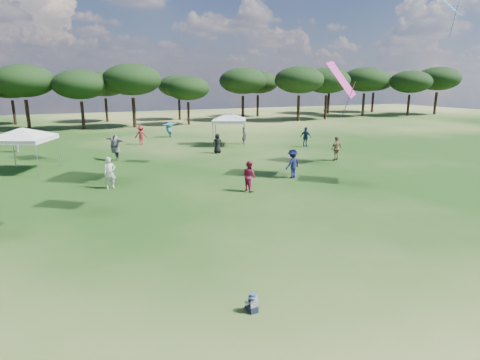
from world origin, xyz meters
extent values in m
plane|color=#204514|center=(0.00, 0.00, 0.00)|extent=(140.00, 140.00, 0.00)
cylinder|color=black|center=(-8.39, 45.81, 1.73)|extent=(0.40, 0.40, 3.46)
ellipsoid|color=black|center=(-8.39, 45.81, 5.54)|extent=(6.73, 6.73, 3.63)
cylinder|color=black|center=(-2.58, 44.63, 1.61)|extent=(0.37, 0.37, 3.21)
ellipsoid|color=black|center=(-2.58, 44.63, 5.14)|extent=(6.24, 6.24, 3.36)
cylinder|color=black|center=(3.26, 44.18, 1.78)|extent=(0.41, 0.41, 3.56)
ellipsoid|color=black|center=(3.26, 44.18, 5.69)|extent=(6.91, 6.91, 3.73)
cylinder|color=black|center=(10.19, 44.51, 1.44)|extent=(0.33, 0.33, 2.88)
ellipsoid|color=black|center=(10.19, 44.51, 4.61)|extent=(5.60, 5.60, 3.02)
cylinder|color=black|center=(18.96, 46.98, 1.72)|extent=(0.39, 0.39, 3.44)
ellipsoid|color=black|center=(18.96, 46.98, 5.51)|extent=(6.69, 6.69, 3.60)
cylinder|color=black|center=(25.77, 43.05, 1.77)|extent=(0.40, 0.40, 3.53)
ellipsoid|color=black|center=(25.77, 43.05, 5.65)|extent=(6.86, 6.86, 3.70)
cylinder|color=black|center=(30.65, 43.46, 1.73)|extent=(0.40, 0.40, 3.47)
ellipsoid|color=black|center=(30.65, 43.46, 5.55)|extent=(6.74, 6.74, 3.63)
cylinder|color=black|center=(39.22, 45.46, 1.79)|extent=(0.41, 0.41, 3.57)
ellipsoid|color=black|center=(39.22, 45.46, 5.72)|extent=(6.94, 6.94, 3.74)
cylinder|color=black|center=(46.34, 43.12, 1.68)|extent=(0.38, 0.38, 3.35)
ellipsoid|color=black|center=(46.34, 43.12, 5.37)|extent=(6.51, 6.51, 3.51)
cylinder|color=black|center=(52.84, 43.62, 1.83)|extent=(0.42, 0.42, 3.66)
ellipsoid|color=black|center=(52.84, 43.62, 5.85)|extent=(7.10, 7.10, 3.83)
cylinder|color=black|center=(-10.52, 53.31, 1.56)|extent=(0.36, 0.36, 3.11)
ellipsoid|color=black|center=(-10.52, 53.31, 4.98)|extent=(6.05, 6.05, 3.26)
cylinder|color=black|center=(0.83, 52.52, 1.60)|extent=(0.37, 0.37, 3.20)
ellipsoid|color=black|center=(0.83, 52.52, 5.12)|extent=(6.21, 6.21, 3.35)
cylinder|color=black|center=(10.82, 51.34, 1.50)|extent=(0.34, 0.34, 2.99)
ellipsoid|color=black|center=(10.82, 51.34, 4.79)|extent=(5.81, 5.81, 3.13)
cylinder|color=black|center=(23.62, 51.75, 1.66)|extent=(0.38, 0.38, 3.31)
ellipsoid|color=black|center=(23.62, 51.75, 5.30)|extent=(6.43, 6.43, 3.47)
cylinder|color=black|center=(37.30, 52.12, 1.82)|extent=(0.42, 0.42, 3.64)
ellipsoid|color=black|center=(37.30, 52.12, 5.82)|extent=(7.06, 7.06, 3.81)
cylinder|color=black|center=(46.40, 51.51, 1.73)|extent=(0.40, 0.40, 3.46)
ellipsoid|color=black|center=(46.40, 51.51, 5.53)|extent=(6.72, 6.72, 3.62)
cylinder|color=gray|center=(-6.23, 20.02, 1.06)|extent=(0.06, 0.06, 2.11)
cylinder|color=gray|center=(-7.80, 23.94, 1.06)|extent=(0.06, 0.06, 2.11)
cylinder|color=gray|center=(-5.05, 22.77, 1.06)|extent=(0.06, 0.06, 2.11)
cube|color=silver|center=(-7.01, 21.98, 2.06)|extent=(4.13, 4.13, 0.25)
pyramid|color=silver|center=(-7.01, 21.98, 2.79)|extent=(5.89, 5.89, 0.60)
cylinder|color=gray|center=(6.96, 26.04, 1.10)|extent=(0.06, 0.06, 2.21)
cylinder|color=gray|center=(9.38, 24.92, 1.10)|extent=(0.06, 0.06, 2.21)
cylinder|color=gray|center=(8.08, 28.45, 1.10)|extent=(0.06, 0.06, 2.21)
cylinder|color=gray|center=(10.50, 27.33, 1.10)|extent=(0.06, 0.06, 2.21)
cube|color=silver|center=(8.73, 26.69, 2.16)|extent=(3.75, 3.75, 0.25)
pyramid|color=silver|center=(8.73, 26.69, 2.88)|extent=(5.22, 5.22, 0.60)
cube|color=#161E32|center=(-0.56, 1.93, 0.08)|extent=(0.22, 0.22, 0.16)
cube|color=#161E32|center=(-0.64, 2.08, 0.04)|extent=(0.08, 0.20, 0.09)
cube|color=#161E32|center=(-0.50, 2.08, 0.04)|extent=(0.08, 0.20, 0.09)
cube|color=white|center=(-0.56, 1.93, 0.26)|extent=(0.21, 0.15, 0.21)
cylinder|color=white|center=(-0.70, 1.98, 0.26)|extent=(0.08, 0.21, 0.13)
cylinder|color=white|center=(-0.44, 1.99, 0.26)|extent=(0.08, 0.21, 0.13)
sphere|color=#E0B293|center=(-0.56, 1.93, 0.40)|extent=(0.14, 0.14, 0.14)
cone|color=teal|center=(-0.56, 1.93, 0.44)|extent=(0.24, 0.24, 0.02)
cylinder|color=teal|center=(-0.56, 1.93, 0.47)|extent=(0.16, 0.16, 0.06)
imported|color=#BBBAB0|center=(-8.37, 30.13, 0.85)|extent=(0.70, 0.87, 1.70)
imported|color=#515055|center=(-1.36, 23.47, 0.95)|extent=(1.60, 2.38, 1.90)
imported|color=maroon|center=(1.62, 30.21, 0.85)|extent=(1.25, 0.98, 1.70)
imported|color=maroon|center=(4.06, 12.23, 0.80)|extent=(0.73, 0.87, 1.60)
imported|color=#92754F|center=(13.21, 17.18, 0.88)|extent=(1.10, 0.65, 1.76)
imported|color=#29657B|center=(5.07, 33.88, 0.84)|extent=(2.07, 1.53, 1.68)
imported|color=#353439|center=(10.20, 26.75, 0.79)|extent=(0.39, 0.58, 1.58)
imported|color=#171850|center=(7.60, 13.85, 0.85)|extent=(1.25, 0.97, 1.70)
imported|color=navy|center=(14.44, 23.20, 0.86)|extent=(0.84, 1.09, 1.73)
imported|color=beige|center=(-2.56, 15.62, 0.85)|extent=(0.65, 0.45, 1.71)
imported|color=black|center=(6.39, 23.36, 0.78)|extent=(0.87, 0.69, 1.55)
plane|color=#C1308F|center=(10.14, 13.03, 5.69)|extent=(2.86, 2.53, 2.14)
plane|color=#166BAB|center=(17.88, 13.25, 10.29)|extent=(2.53, 2.41, 1.75)
camera|label=1|loc=(-4.40, -6.16, 5.66)|focal=30.00mm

